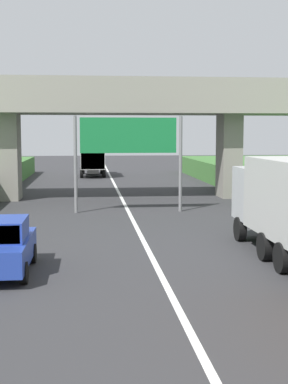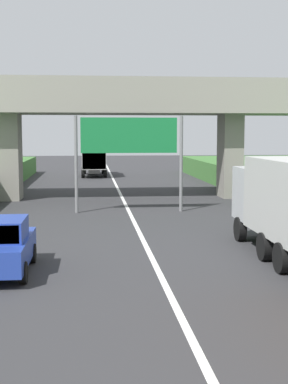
% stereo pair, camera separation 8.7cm
% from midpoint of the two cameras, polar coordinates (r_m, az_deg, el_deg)
% --- Properties ---
extents(lane_centre_stripe, '(0.20, 92.05, 0.01)m').
position_cam_midpoint_polar(lane_centre_stripe, '(29.67, -1.45, -2.14)').
color(lane_centre_stripe, white).
rests_on(lane_centre_stripe, ground).
extents(overpass_bridge, '(40.00, 4.80, 7.73)m').
position_cam_midpoint_polar(overpass_bridge, '(35.88, -2.24, 8.63)').
color(overpass_bridge, gray).
rests_on(overpass_bridge, ground).
extents(overhead_highway_sign, '(5.88, 0.18, 5.23)m').
position_cam_midpoint_polar(overhead_highway_sign, '(29.48, -1.49, 5.31)').
color(overhead_highway_sign, slate).
rests_on(overhead_highway_sign, ground).
extents(truck_white, '(2.44, 7.30, 3.44)m').
position_cam_midpoint_polar(truck_white, '(54.69, -5.22, 3.70)').
color(truck_white, black).
rests_on(truck_white, ground).
extents(car_blue, '(1.86, 4.10, 1.72)m').
position_cam_midpoint_polar(car_blue, '(17.34, -14.66, -5.50)').
color(car_blue, '#233D9E').
rests_on(car_blue, ground).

